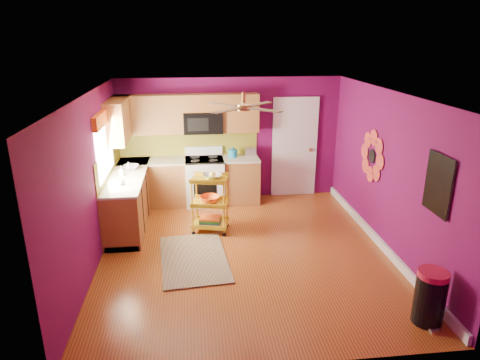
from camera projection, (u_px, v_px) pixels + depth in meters
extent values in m
plane|color=brown|center=(245.00, 252.00, 6.83)|extent=(5.00, 5.00, 0.00)
cube|color=#630B4B|center=(230.00, 139.00, 8.78)|extent=(4.50, 0.04, 2.50)
cube|color=#630B4B|center=(277.00, 261.00, 4.08)|extent=(4.50, 0.04, 2.50)
cube|color=#630B4B|center=(91.00, 183.00, 6.19)|extent=(0.04, 5.00, 2.50)
cube|color=#630B4B|center=(388.00, 173.00, 6.66)|extent=(0.04, 5.00, 2.50)
cube|color=silver|center=(245.00, 94.00, 6.02)|extent=(4.50, 5.00, 0.04)
cube|color=white|center=(378.00, 241.00, 7.04)|extent=(0.05, 4.90, 0.14)
cube|color=brown|center=(129.00, 200.00, 7.75)|extent=(0.60, 2.30, 0.90)
cube|color=brown|center=(190.00, 182.00, 8.66)|extent=(2.80, 0.60, 0.90)
cube|color=beige|center=(127.00, 175.00, 7.60)|extent=(0.63, 2.30, 0.04)
cube|color=beige|center=(189.00, 160.00, 8.51)|extent=(2.80, 0.63, 0.04)
cube|color=black|center=(131.00, 220.00, 7.88)|extent=(0.54, 2.30, 0.10)
cube|color=black|center=(191.00, 201.00, 8.79)|extent=(2.80, 0.54, 0.10)
cube|color=white|center=(205.00, 182.00, 8.66)|extent=(0.76, 0.66, 0.92)
cube|color=black|center=(204.00, 160.00, 8.51)|extent=(0.76, 0.62, 0.03)
cube|color=white|center=(204.00, 151.00, 8.74)|extent=(0.76, 0.06, 0.18)
cube|color=black|center=(205.00, 188.00, 8.36)|extent=(0.45, 0.02, 0.55)
cube|color=brown|center=(149.00, 114.00, 8.27)|extent=(1.32, 0.33, 0.75)
cube|color=brown|center=(240.00, 113.00, 8.46)|extent=(0.72, 0.33, 0.75)
cube|color=brown|center=(202.00, 103.00, 8.31)|extent=(0.76, 0.33, 0.34)
cube|color=brown|center=(119.00, 120.00, 7.76)|extent=(0.33, 1.30, 0.75)
cube|color=black|center=(203.00, 123.00, 8.40)|extent=(0.76, 0.38, 0.40)
cube|color=brown|center=(189.00, 143.00, 8.70)|extent=(2.80, 0.01, 0.51)
cube|color=brown|center=(109.00, 161.00, 7.48)|extent=(0.01, 2.30, 0.51)
cube|color=white|center=(104.00, 145.00, 7.08)|extent=(0.03, 1.20, 1.00)
cube|color=orange|center=(103.00, 117.00, 6.93)|extent=(0.08, 1.35, 0.22)
cube|color=white|center=(294.00, 148.00, 8.97)|extent=(0.85, 0.04, 2.05)
cube|color=white|center=(295.00, 149.00, 8.95)|extent=(0.95, 0.02, 2.15)
sphere|color=#BF8C3F|center=(310.00, 150.00, 8.96)|extent=(0.07, 0.07, 0.07)
cylinder|color=black|center=(372.00, 156.00, 7.19)|extent=(0.01, 0.24, 0.24)
cube|color=#1BA0B3|center=(439.00, 184.00, 5.25)|extent=(0.03, 0.52, 0.72)
cube|color=black|center=(438.00, 184.00, 5.25)|extent=(0.01, 0.56, 0.76)
cylinder|color=#BF8C3F|center=(244.00, 98.00, 6.24)|extent=(0.06, 0.06, 0.16)
cylinder|color=#BF8C3F|center=(244.00, 107.00, 6.28)|extent=(0.20, 0.20, 0.08)
cube|color=#4C2D19|center=(259.00, 104.00, 6.56)|extent=(0.47, 0.47, 0.01)
cube|color=#4C2D19|center=(224.00, 105.00, 6.51)|extent=(0.47, 0.47, 0.01)
cube|color=#4C2D19|center=(227.00, 111.00, 6.00)|extent=(0.47, 0.47, 0.01)
cube|color=#4C2D19|center=(265.00, 110.00, 6.06)|extent=(0.47, 0.47, 0.01)
cube|color=#311F10|center=(194.00, 258.00, 6.61)|extent=(1.13, 1.70, 0.02)
cylinder|color=yellow|center=(192.00, 207.00, 7.25)|extent=(0.03, 0.03, 0.94)
cylinder|color=yellow|center=(224.00, 209.00, 7.20)|extent=(0.03, 0.03, 0.94)
cylinder|color=yellow|center=(197.00, 199.00, 7.61)|extent=(0.03, 0.03, 0.94)
cylinder|color=yellow|center=(227.00, 200.00, 7.55)|extent=(0.03, 0.03, 0.94)
sphere|color=black|center=(193.00, 233.00, 7.41)|extent=(0.07, 0.07, 0.07)
sphere|color=black|center=(224.00, 234.00, 7.36)|extent=(0.07, 0.07, 0.07)
sphere|color=black|center=(198.00, 224.00, 7.76)|extent=(0.07, 0.07, 0.07)
sphere|color=black|center=(227.00, 225.00, 7.71)|extent=(0.07, 0.07, 0.07)
cube|color=yellow|center=(209.00, 179.00, 7.26)|extent=(0.69, 0.56, 0.03)
cube|color=yellow|center=(210.00, 203.00, 7.40)|extent=(0.69, 0.56, 0.03)
cube|color=yellow|center=(210.00, 224.00, 7.53)|extent=(0.69, 0.56, 0.03)
imported|color=beige|center=(212.00, 176.00, 7.23)|extent=(0.40, 0.40, 0.08)
sphere|color=yellow|center=(212.00, 175.00, 7.23)|extent=(0.11, 0.11, 0.11)
imported|color=orange|center=(210.00, 199.00, 7.38)|extent=(0.41, 0.41, 0.11)
cube|color=navy|center=(210.00, 222.00, 7.51)|extent=(0.40, 0.33, 0.04)
cube|color=#267233|center=(210.00, 220.00, 7.50)|extent=(0.40, 0.33, 0.04)
cube|color=orange|center=(210.00, 218.00, 7.49)|extent=(0.40, 0.33, 0.03)
cylinder|color=black|center=(430.00, 300.00, 5.08)|extent=(0.43, 0.43, 0.62)
cylinder|color=#B2193C|center=(434.00, 274.00, 4.97)|extent=(0.36, 0.36, 0.07)
cube|color=beige|center=(434.00, 330.00, 5.00)|extent=(0.13, 0.09, 0.03)
cylinder|color=#1575A0|center=(233.00, 153.00, 8.61)|extent=(0.18, 0.18, 0.16)
sphere|color=#1575A0|center=(233.00, 149.00, 8.58)|extent=(0.06, 0.06, 0.06)
cube|color=beige|center=(251.00, 151.00, 8.72)|extent=(0.22, 0.15, 0.18)
imported|color=#EA3F72|center=(121.00, 171.00, 7.47)|extent=(0.08, 0.08, 0.17)
imported|color=white|center=(129.00, 166.00, 7.79)|extent=(0.12, 0.12, 0.15)
imported|color=white|center=(131.00, 167.00, 7.88)|extent=(0.28, 0.28, 0.07)
imported|color=white|center=(121.00, 182.00, 7.05)|extent=(0.13, 0.13, 0.10)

